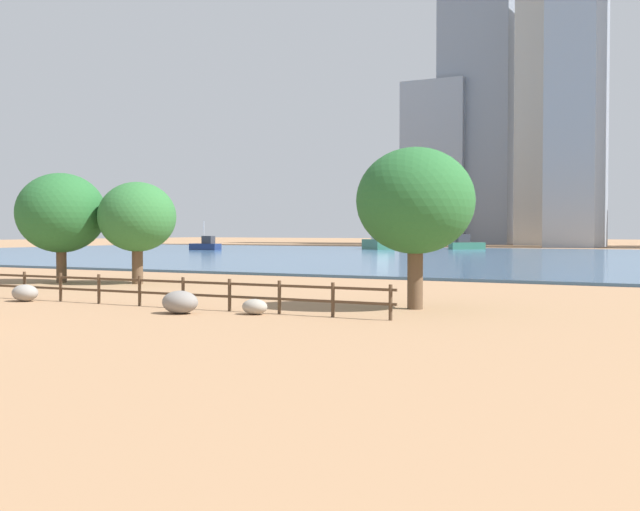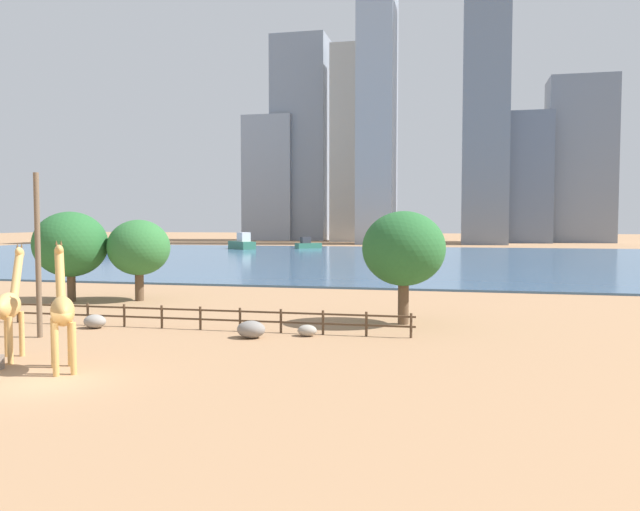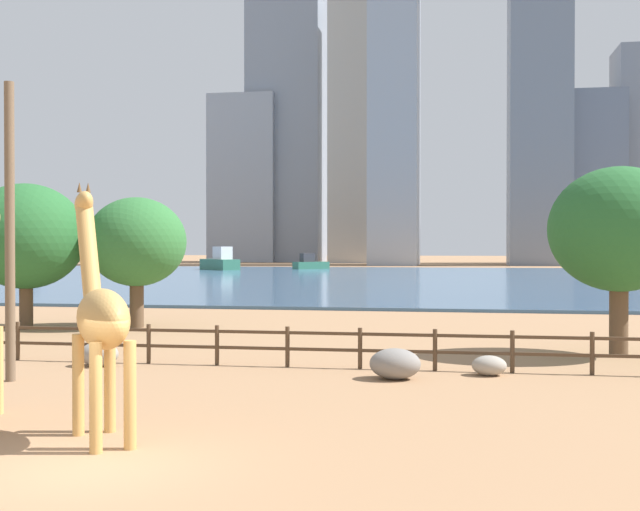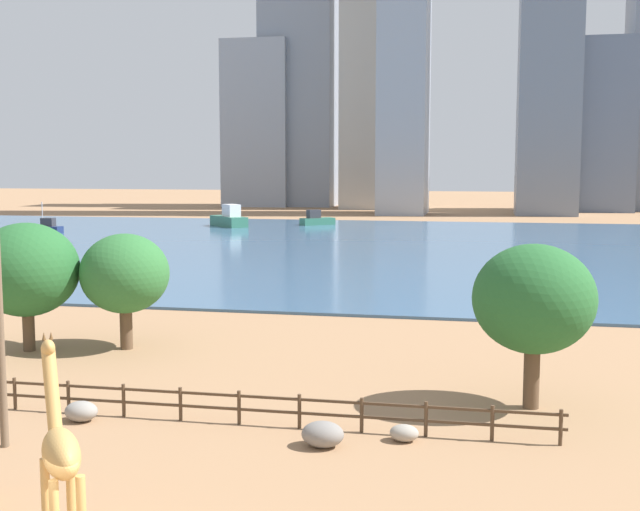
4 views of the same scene
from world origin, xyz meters
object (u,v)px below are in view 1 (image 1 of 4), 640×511
at_px(tree_center_broad, 415,201).
at_px(boat_tug, 378,242).
at_px(boulder_by_pole, 255,307).
at_px(boulder_small, 25,293).
at_px(tree_right_tall, 137,217).
at_px(boat_ferry, 206,245).
at_px(tree_left_large, 61,213).
at_px(boulder_near_fence, 180,302).
at_px(boat_sailboat, 466,244).

relative_size(tree_center_broad, boat_tug, 0.87).
distance_m(boulder_by_pole, boulder_small, 12.37).
bearing_deg(tree_center_broad, boulder_by_pole, -133.15).
bearing_deg(tree_right_tall, boat_ferry, 123.35).
bearing_deg(boat_ferry, boulder_small, 121.88).
relative_size(tree_left_large, boat_tug, 0.88).
bearing_deg(boulder_near_fence, boat_ferry, 125.87).
bearing_deg(boulder_by_pole, tree_left_large, 154.19).
relative_size(boulder_small, tree_center_broad, 0.19).
height_order(boulder_by_pole, tree_left_large, tree_left_large).
xyz_separation_m(boat_ferry, boat_tug, (21.43, 16.98, 0.43)).
bearing_deg(boat_tug, boulder_by_pole, 158.03).
relative_size(tree_left_large, boat_ferry, 1.37).
bearing_deg(boulder_near_fence, tree_right_tall, 136.30).
height_order(tree_center_broad, tree_right_tall, tree_center_broad).
distance_m(tree_left_large, boat_ferry, 73.92).
height_order(boat_ferry, boat_sailboat, boat_ferry).
xyz_separation_m(boulder_by_pole, boat_sailboat, (-23.18, 97.10, 0.72)).
distance_m(tree_left_large, boat_sailboat, 87.16).
distance_m(boulder_near_fence, boulder_small, 9.68).
bearing_deg(boat_ferry, boulder_by_pole, 128.43).
relative_size(boulder_near_fence, tree_right_tall, 0.24).
distance_m(boat_sailboat, boat_tug, 13.94).
bearing_deg(boat_ferry, tree_right_tall, 124.16).
bearing_deg(boat_sailboat, boat_ferry, 173.78).
bearing_deg(boulder_small, tree_left_large, 129.36).
xyz_separation_m(boulder_small, tree_center_broad, (17.02, 5.16, 4.05)).
height_order(boulder_small, tree_right_tall, tree_right_tall).
height_order(tree_center_broad, boat_tug, tree_center_broad).
xyz_separation_m(boulder_small, tree_left_large, (-8.40, 10.25, 3.92)).
height_order(boulder_near_fence, tree_right_tall, tree_right_tall).
bearing_deg(tree_left_large, boat_ferry, 119.60).
bearing_deg(boat_tug, boulder_near_fence, 156.30).
height_order(boulder_by_pole, boat_ferry, boat_ferry).
height_order(tree_left_large, boat_sailboat, tree_left_large).
xyz_separation_m(boulder_near_fence, boat_tug, (-33.08, 92.36, 0.92)).
height_order(boulder_by_pole, boat_sailboat, boat_sailboat).
bearing_deg(tree_right_tall, boulder_small, -73.09).
xyz_separation_m(boulder_by_pole, boat_tug, (-35.81, 91.23, 1.07)).
xyz_separation_m(boulder_by_pole, tree_center_broad, (4.65, 4.96, 4.14)).
distance_m(boulder_near_fence, tree_left_large, 21.56).
bearing_deg(tree_right_tall, tree_center_broad, -17.56).
xyz_separation_m(tree_left_large, tree_center_broad, (25.42, -5.08, 0.13)).
distance_m(boulder_small, tree_left_large, 13.82).
xyz_separation_m(boulder_near_fence, boat_ferry, (-54.50, 75.38, 0.49)).
relative_size(boulder_near_fence, boulder_small, 1.17).
height_order(boulder_small, tree_left_large, tree_left_large).
xyz_separation_m(boulder_near_fence, tree_left_large, (-18.04, 11.17, 3.86)).
relative_size(boulder_by_pole, boulder_small, 0.81).
height_order(boulder_by_pole, tree_right_tall, tree_right_tall).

